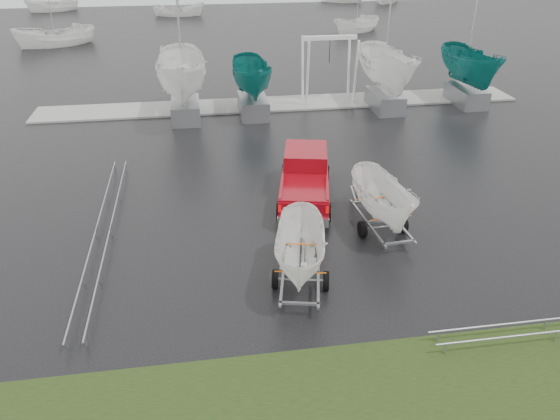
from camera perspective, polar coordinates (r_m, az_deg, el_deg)
The scene contains 20 objects.
ground_plane at distance 23.13m, azimuth 5.27°, elevation 1.52°, with size 120.00×120.00×0.00m, color black.
grass_verge at distance 14.67m, azimuth 15.88°, elevation -17.86°, with size 40.00×40.00×0.00m, color black.
dock at distance 34.98m, azimuth 0.20°, elevation 11.05°, with size 30.00×3.00×0.12m, color gray.
pickup_truck at distance 22.59m, azimuth 2.64°, elevation 3.66°, with size 3.04×5.87×1.86m.
trailer_hitched at distance 16.26m, azimuth 2.32°, elevation -0.40°, with size 1.94×3.77×4.69m.
trailer_parked at distance 19.58m, azimuth 11.07°, elevation 4.44°, with size 1.82×3.67×4.82m.
boat_hoist at distance 34.88m, azimuth 5.17°, elevation 15.35°, with size 3.30×2.18×4.12m.
keelboat_0 at distance 31.58m, azimuth -10.42°, elevation 17.02°, with size 2.81×3.20×10.99m.
keelboat_1 at distance 32.14m, azimuth -2.96°, elevation 15.75°, with size 2.19×3.20×6.93m.
keelboat_2 at distance 33.58m, azimuth 11.46°, elevation 17.06°, with size 2.62×3.20×10.80m.
keelboat_3 at distance 36.09m, azimuth 19.67°, elevation 16.16°, with size 2.39×3.20×10.56m.
mast_rack_0 at distance 23.56m, azimuth -17.09°, elevation 1.79°, with size 0.56×6.50×0.06m.
mast_rack_1 at distance 18.40m, azimuth -19.14°, elevation -6.42°, with size 0.56×6.50×0.06m.
mast_rack_2 at distance 17.20m, azimuth 26.51°, elevation -10.75°, with size 7.00×0.56×0.06m.
moored_boat_0 at distance 56.45m, azimuth -22.28°, elevation 15.60°, with size 3.75×3.71×11.71m.
moored_boat_1 at distance 71.05m, azimuth -10.47°, elevation 19.33°, with size 2.58×2.52×11.07m.
moored_boat_2 at distance 59.99m, azimuth 7.97°, elevation 17.96°, with size 3.37×3.35×11.18m.
moored_boat_4 at distance 78.98m, azimuth -22.60°, elevation 18.62°, with size 3.14×3.09×11.22m.
moored_boat_6 at distance 83.53m, azimuth 11.12°, elevation 20.53°, with size 3.89×3.91×11.71m.
moored_boat_7 at distance 82.77m, azimuth 6.24°, elevation 20.80°, with size 3.54×3.52×11.34m.
Camera 1 is at (-5.28, -20.03, 10.30)m, focal length 35.00 mm.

